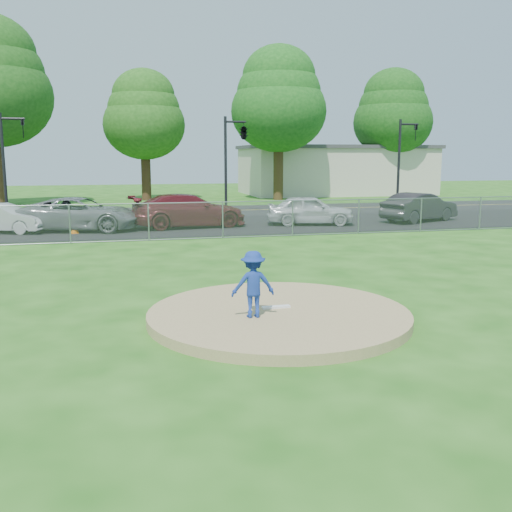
{
  "coord_description": "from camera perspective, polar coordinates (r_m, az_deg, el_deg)",
  "views": [
    {
      "loc": [
        -3.12,
        -10.97,
        3.33
      ],
      "look_at": [
        0.0,
        2.0,
        1.0
      ],
      "focal_mm": 40.0,
      "sensor_mm": 36.0,
      "label": 1
    }
  ],
  "objects": [
    {
      "name": "ground",
      "position": [
        21.46,
        -5.01,
        0.95
      ],
      "size": [
        120.0,
        120.0,
        0.0
      ],
      "primitive_type": "plane",
      "color": "#1C5312",
      "rests_on": "ground"
    },
    {
      "name": "pitchers_mound",
      "position": [
        11.85,
        2.28,
        -5.92
      ],
      "size": [
        5.4,
        5.4,
        0.2
      ],
      "primitive_type": "cylinder",
      "color": "#9B8255",
      "rests_on": "ground"
    },
    {
      "name": "pitching_rubber",
      "position": [
        12.0,
        2.02,
        -5.11
      ],
      "size": [
        0.6,
        0.15,
        0.04
      ],
      "primitive_type": "cube",
      "color": "white",
      "rests_on": "pitchers_mound"
    },
    {
      "name": "chain_link_fence",
      "position": [
        23.32,
        -5.77,
        3.51
      ],
      "size": [
        40.0,
        0.06,
        1.5
      ],
      "primitive_type": "cube",
      "color": "gray",
      "rests_on": "ground"
    },
    {
      "name": "parking_lot",
      "position": [
        27.84,
        -7.01,
        2.98
      ],
      "size": [
        50.0,
        8.0,
        0.01
      ],
      "primitive_type": "cube",
      "color": "black",
      "rests_on": "ground"
    },
    {
      "name": "street",
      "position": [
        35.26,
        -8.42,
        4.4
      ],
      "size": [
        60.0,
        7.0,
        0.01
      ],
      "primitive_type": "cube",
      "color": "black",
      "rests_on": "ground"
    },
    {
      "name": "commercial_building",
      "position": [
        52.58,
        7.88,
        8.55
      ],
      "size": [
        16.4,
        9.4,
        4.3
      ],
      "color": "beige",
      "rests_on": "ground"
    },
    {
      "name": "tree_center",
      "position": [
        45.12,
        -11.13,
        13.73
      ],
      "size": [
        6.16,
        6.16,
        9.84
      ],
      "color": "#382014",
      "rests_on": "ground"
    },
    {
      "name": "tree_right",
      "position": [
        44.85,
        2.29,
        15.44
      ],
      "size": [
        7.28,
        7.28,
        11.63
      ],
      "color": "#392714",
      "rests_on": "ground"
    },
    {
      "name": "tree_far_right",
      "position": [
        51.59,
        13.53,
        13.8
      ],
      "size": [
        6.72,
        6.72,
        10.74
      ],
      "color": "#382014",
      "rests_on": "ground"
    },
    {
      "name": "traffic_signal_left",
      "position": [
        33.44,
        -23.56,
        9.16
      ],
      "size": [
        1.28,
        0.2,
        5.6
      ],
      "color": "black",
      "rests_on": "ground"
    },
    {
      "name": "traffic_signal_center",
      "position": [
        33.74,
        -1.43,
        12.09
      ],
      "size": [
        1.42,
        2.48,
        5.6
      ],
      "color": "black",
      "rests_on": "ground"
    },
    {
      "name": "traffic_signal_right",
      "position": [
        37.26,
        14.44,
        9.66
      ],
      "size": [
        1.28,
        0.2,
        5.6
      ],
      "color": "black",
      "rests_on": "ground"
    },
    {
      "name": "pitcher",
      "position": [
        11.19,
        -0.3,
        -2.84
      ],
      "size": [
        0.87,
        0.52,
        1.32
      ],
      "primitive_type": "imported",
      "rotation": [
        0.0,
        0.0,
        3.11
      ],
      "color": "navy",
      "rests_on": "pitchers_mound"
    },
    {
      "name": "traffic_cone",
      "position": [
        26.18,
        -17.73,
        2.96
      ],
      "size": [
        0.37,
        0.37,
        0.73
      ],
      "primitive_type": "cone",
      "color": "orange",
      "rests_on": "parking_lot"
    },
    {
      "name": "parked_car_white",
      "position": [
        27.52,
        -24.0,
        3.47
      ],
      "size": [
        4.12,
        2.58,
        1.28
      ],
      "primitive_type": "imported",
      "rotation": [
        0.0,
        0.0,
        1.23
      ],
      "color": "silver",
      "rests_on": "parking_lot"
    },
    {
      "name": "parked_car_gray",
      "position": [
        27.08,
        -17.19,
        4.03
      ],
      "size": [
        5.84,
        3.69,
        1.5
      ],
      "primitive_type": "imported",
      "rotation": [
        0.0,
        0.0,
        1.33
      ],
      "color": "slate",
      "rests_on": "parking_lot"
    },
    {
      "name": "parked_car_darkred",
      "position": [
        27.33,
        -6.75,
        4.54
      ],
      "size": [
        5.67,
        2.86,
        1.58
      ],
      "primitive_type": "imported",
      "rotation": [
        0.0,
        0.0,
        1.69
      ],
      "color": "maroon",
      "rests_on": "parking_lot"
    },
    {
      "name": "parked_car_pearl",
      "position": [
        28.28,
        5.44,
        4.61
      ],
      "size": [
        4.53,
        2.63,
        1.45
      ],
      "primitive_type": "imported",
      "rotation": [
        0.0,
        0.0,
        1.34
      ],
      "color": "silver",
      "rests_on": "parking_lot"
    },
    {
      "name": "parked_car_charcoal",
      "position": [
        30.79,
        16.03,
        4.73
      ],
      "size": [
        4.74,
        3.2,
        1.48
      ],
      "primitive_type": "imported",
      "rotation": [
        0.0,
        0.0,
        1.97
      ],
      "color": "#232326",
      "rests_on": "parking_lot"
    }
  ]
}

